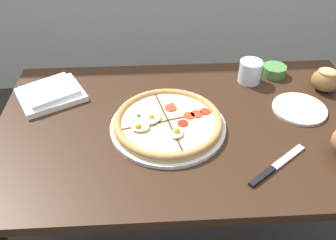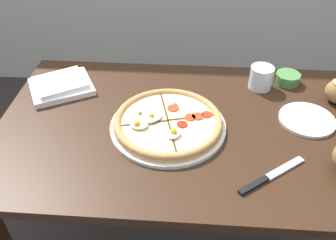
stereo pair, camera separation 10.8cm
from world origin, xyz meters
name	(u,v)px [view 1 (the left image)]	position (x,y,z in m)	size (l,w,h in m)	color
dining_table	(187,151)	(0.00, 0.00, 0.64)	(1.21, 0.73, 0.76)	#331E11
pizza	(168,123)	(-0.07, -0.02, 0.78)	(0.36, 0.36, 0.05)	white
ramekin_bowl	(274,70)	(0.35, 0.27, 0.78)	(0.09, 0.09, 0.04)	#4C8442
napkin_folded	(51,93)	(-0.46, 0.17, 0.78)	(0.27, 0.25, 0.04)	white
bread_piece_near	(326,80)	(0.49, 0.15, 0.81)	(0.12, 0.12, 0.09)	olive
knife_main	(277,165)	(0.22, -0.20, 0.77)	(0.19, 0.15, 0.01)	silver
water_glass	(250,73)	(0.24, 0.23, 0.80)	(0.08, 0.08, 0.08)	white
side_saucer	(299,109)	(0.37, 0.04, 0.77)	(0.18, 0.18, 0.01)	white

